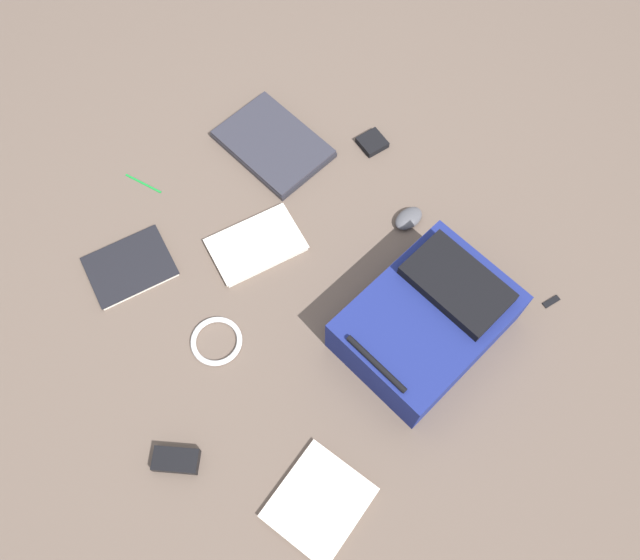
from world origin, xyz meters
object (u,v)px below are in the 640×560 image
(pen_black, at_px, (143,183))
(usb_stick, at_px, (552,301))
(book_red, at_px, (319,503))
(cable_coil, at_px, (216,341))
(power_brick, at_px, (176,460))
(book_comic, at_px, (130,267))
(book_blue, at_px, (256,245))
(earbud_pouch, at_px, (372,142))
(laptop, at_px, (273,144))
(computer_mouse, at_px, (410,219))
(backpack, at_px, (428,320))

(pen_black, distance_m, usb_stick, 1.32)
(book_red, distance_m, pen_black, 1.13)
(book_red, distance_m, cable_coil, 0.53)
(book_red, bearing_deg, power_brick, 40.07)
(book_comic, bearing_deg, cable_coil, -164.77)
(book_blue, bearing_deg, earbud_pouch, -78.24)
(book_blue, height_order, usb_stick, book_blue)
(laptop, height_order, computer_mouse, computer_mouse)
(cable_coil, height_order, pen_black, cable_coil)
(computer_mouse, height_order, usb_stick, computer_mouse)
(backpack, relative_size, cable_coil, 3.44)
(book_red, height_order, earbud_pouch, earbud_pouch)
(book_blue, xyz_separation_m, pen_black, (0.40, 0.18, -0.01))
(book_comic, distance_m, computer_mouse, 0.87)
(book_comic, height_order, cable_coil, book_comic)
(power_brick, relative_size, pen_black, 0.87)
(laptop, relative_size, book_blue, 1.33)
(book_comic, xyz_separation_m, computer_mouse, (-0.35, -0.79, 0.01))
(book_blue, relative_size, book_comic, 1.11)
(book_comic, xyz_separation_m, usb_stick, (-0.80, -0.98, -0.00))
(earbud_pouch, bearing_deg, laptop, 57.41)
(computer_mouse, distance_m, earbud_pouch, 0.31)
(laptop, height_order, book_red, laptop)
(laptop, xyz_separation_m, earbud_pouch, (-0.18, -0.28, -0.00))
(book_red, distance_m, computer_mouse, 0.88)
(book_red, bearing_deg, book_comic, 5.90)
(laptop, distance_m, book_red, 1.13)
(backpack, distance_m, pen_black, 1.01)
(book_comic, distance_m, earbud_pouch, 0.88)
(backpack, bearing_deg, book_comic, 42.77)
(computer_mouse, xyz_separation_m, usb_stick, (-0.45, -0.18, -0.01))
(book_comic, bearing_deg, book_red, -174.10)
(book_comic, relative_size, cable_coil, 1.78)
(power_brick, distance_m, pen_black, 0.89)
(book_blue, bearing_deg, book_red, 160.13)
(book_red, height_order, pen_black, book_red)
(laptop, height_order, book_blue, laptop)
(cable_coil, distance_m, pen_black, 0.60)
(backpack, height_order, book_blue, backpack)
(book_blue, relative_size, earbud_pouch, 3.61)
(computer_mouse, relative_size, power_brick, 0.82)
(laptop, height_order, book_comic, laptop)
(computer_mouse, distance_m, power_brick, 0.98)
(backpack, bearing_deg, cable_coil, 59.08)
(book_red, xyz_separation_m, book_comic, (0.88, 0.09, 0.00))
(cable_coil, distance_m, earbud_pouch, 0.84)
(laptop, height_order, usb_stick, laptop)
(laptop, relative_size, book_comic, 1.47)
(book_red, xyz_separation_m, cable_coil, (0.53, -0.00, 0.00))
(laptop, relative_size, usb_stick, 7.11)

